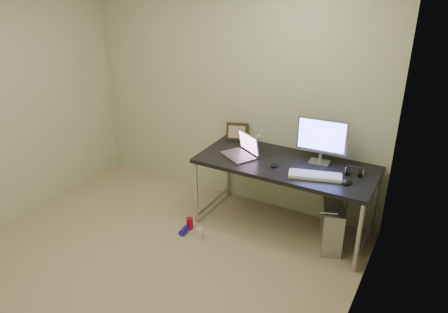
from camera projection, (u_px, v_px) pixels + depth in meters
The scene contains 18 objects.
floor at pixel (136, 278), 3.86m from camera, with size 3.50×3.50×0.00m, color tan.
wall_back at pixel (230, 93), 4.74m from camera, with size 3.50×0.02×2.50m, color beige.
wall_right at pixel (351, 206), 2.57m from camera, with size 0.02×3.50×2.50m, color beige.
desk at pixel (285, 170), 4.31m from camera, with size 1.75×0.77×0.75m.
tower_computer at pixel (332, 226), 4.21m from camera, with size 0.32×0.47×0.48m.
cable_a at pixel (340, 191), 4.48m from camera, with size 0.01×0.01×0.70m, color black.
cable_b at pixel (348, 196), 4.43m from camera, with size 0.01×0.01×0.72m, color black.
can_red at pixel (190, 223), 4.54m from camera, with size 0.07×0.07×0.13m, color #B90825.
can_white at pixel (200, 233), 4.39m from camera, with size 0.06×0.06×0.12m, color silver.
can_blue at pixel (184, 231), 4.48m from camera, with size 0.06×0.06×0.12m, color #2216C1.
laptop at pixel (242, 151), 4.42m from camera, with size 0.42×0.40×0.23m.
monitor at pixel (322, 137), 4.18m from camera, with size 0.49×0.16×0.46m.
keyboard at pixel (315, 176), 4.00m from camera, with size 0.48×0.16×0.03m, color white.
mouse_right at pixel (347, 181), 3.89m from camera, with size 0.08×0.12×0.04m, color black.
mouse_left at pixel (275, 165), 4.20m from camera, with size 0.06×0.10×0.03m, color black.
headphones at pixel (354, 172), 4.04m from camera, with size 0.17×0.10×0.10m.
picture_frame at pixel (237, 132), 4.78m from camera, with size 0.24×0.03×0.19m, color black.
webcam at pixel (258, 138), 4.66m from camera, with size 0.04×0.03×0.11m.
Camera 1 is at (2.17, -2.31, 2.58)m, focal length 35.00 mm.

